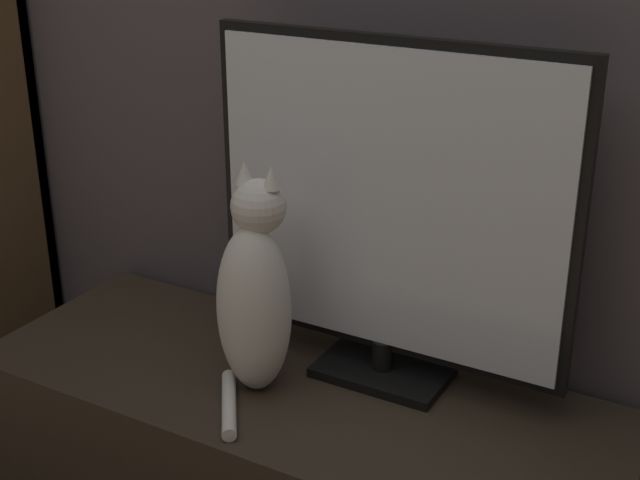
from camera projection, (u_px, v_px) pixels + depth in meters
tv_stand at (295, 467)px, 1.89m from camera, size 1.35×0.51×0.40m
tv at (388, 213)px, 1.71m from camera, size 0.75×0.16×0.70m
cat at (255, 296)px, 1.74m from camera, size 0.15×0.27×0.47m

